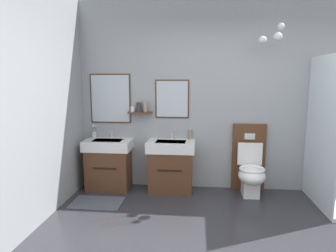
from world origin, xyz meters
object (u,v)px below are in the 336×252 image
object	(u,v)px
vanity_sink_left	(109,163)
toilet	(250,168)
vanity_sink_right	(171,165)
soap_dispenser	(190,134)
toothbrush_cup	(94,134)

from	to	relation	value
vanity_sink_left	toilet	xyz separation A→B (m)	(2.09, -0.01, -0.01)
vanity_sink_left	vanity_sink_right	bearing A→B (deg)	0.00
vanity_sink_left	soap_dispenser	world-z (taller)	soap_dispenser
vanity_sink_left	toilet	bearing A→B (deg)	-0.37
vanity_sink_left	vanity_sink_right	xyz separation A→B (m)	(0.94, 0.00, 0.00)
toothbrush_cup	toilet	bearing A→B (deg)	-3.91
vanity_sink_right	vanity_sink_left	bearing A→B (deg)	180.00
vanity_sink_left	soap_dispenser	xyz separation A→B (m)	(1.22, 0.16, 0.44)
vanity_sink_right	soap_dispenser	size ratio (longest dim) A/B	4.16
toilet	soap_dispenser	xyz separation A→B (m)	(-0.87, 0.17, 0.45)
toilet	toothbrush_cup	size ratio (longest dim) A/B	4.92
toilet	soap_dispenser	size ratio (longest dim) A/B	5.54
vanity_sink_left	toothbrush_cup	size ratio (longest dim) A/B	3.69
vanity_sink_left	soap_dispenser	distance (m)	1.31
toothbrush_cup	vanity_sink_left	bearing A→B (deg)	-28.85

